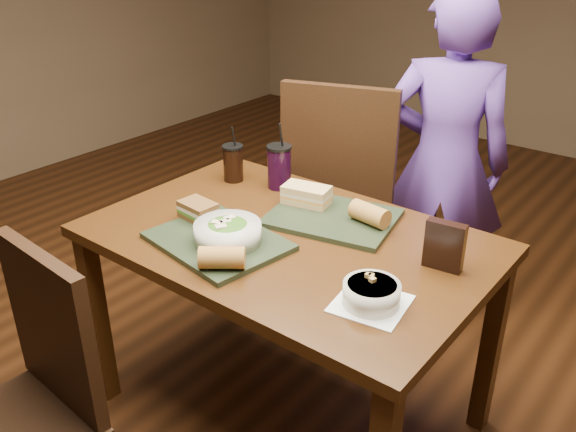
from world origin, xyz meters
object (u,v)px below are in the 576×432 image
object	(u,v)px
chair_near	(31,398)
baguette_far	(370,214)
salad_bowl	(228,231)
sandwich_near	(198,210)
cup_berry	(279,166)
tray_near	(218,241)
tray_far	(332,218)
soup_bowl	(371,293)
sandwich_far	(306,195)
baguette_near	(222,258)
chair_far	(351,192)
dining_table	(288,259)
cup_cola	(233,163)
chip_bag	(444,246)
diner	(444,164)

from	to	relation	value
chair_near	baguette_far	distance (m)	1.16
salad_bowl	sandwich_near	bearing A→B (deg)	163.14
cup_berry	sandwich_near	bearing A→B (deg)	-93.16
cup_berry	tray_near	bearing A→B (deg)	-74.48
tray_far	soup_bowl	distance (m)	0.52
chair_near	sandwich_far	world-z (taller)	chair_near
salad_bowl	baguette_near	distance (m)	0.16
chair_far	dining_table	bearing A→B (deg)	-74.35
dining_table	sandwich_near	distance (m)	0.35
dining_table	cup_cola	world-z (taller)	cup_cola
cup_berry	chip_bag	xyz separation A→B (m)	(0.76, -0.17, -0.01)
chair_near	sandwich_far	size ratio (longest dim) A/B	5.14
baguette_far	cup_cola	bearing A→B (deg)	177.93
sandwich_near	chip_bag	size ratio (longest dim) A/B	0.88
cup_cola	soup_bowl	bearing A→B (deg)	-24.86
baguette_far	sandwich_far	bearing A→B (deg)	-179.08
tray_near	soup_bowl	world-z (taller)	soup_bowl
soup_bowl	baguette_near	xyz separation A→B (m)	(-0.43, -0.13, 0.02)
chair_near	chip_bag	bearing A→B (deg)	52.38
tray_far	cup_cola	xyz separation A→B (m)	(-0.51, 0.05, 0.06)
dining_table	diner	bearing A→B (deg)	82.83
dining_table	chair_far	xyz separation A→B (m)	(-0.19, 0.69, -0.05)
chair_far	soup_bowl	xyz separation A→B (m)	(0.62, -0.86, 0.17)
sandwich_far	baguette_far	world-z (taller)	baguette_far
tray_far	baguette_far	size ratio (longest dim) A/B	3.13
baguette_near	sandwich_near	bearing A→B (deg)	147.32
cup_cola	chip_bag	distance (m)	0.95
dining_table	sandwich_far	bearing A→B (deg)	110.90
diner	salad_bowl	distance (m)	1.13
salad_bowl	sandwich_far	distance (m)	0.38
soup_bowl	chip_bag	size ratio (longest dim) A/B	1.42
tray_far	chip_bag	size ratio (longest dim) A/B	2.77
cup_cola	cup_berry	distance (m)	0.20
dining_table	sandwich_far	world-z (taller)	sandwich_far
sandwich_near	chair_near	bearing A→B (deg)	-85.61
salad_bowl	cup_berry	distance (m)	0.50
diner	baguette_far	bearing A→B (deg)	73.95
chair_far	salad_bowl	size ratio (longest dim) A/B	5.19
baguette_near	baguette_far	bearing A→B (deg)	70.15
soup_bowl	cup_cola	xyz separation A→B (m)	(-0.88, 0.41, 0.04)
soup_bowl	baguette_far	world-z (taller)	baguette_far
soup_bowl	chair_near	bearing A→B (deg)	-135.45
diner	tray_far	xyz separation A→B (m)	(-0.07, -0.75, 0.01)
chair_far	tray_near	xyz separation A→B (m)	(0.05, -0.87, 0.15)
soup_bowl	chip_bag	xyz separation A→B (m)	(0.07, 0.29, 0.04)
dining_table	baguette_far	bearing A→B (deg)	49.25
chair_near	chair_far	size ratio (longest dim) A/B	0.84
tray_far	baguette_near	size ratio (longest dim) A/B	3.15
dining_table	sandwich_far	distance (m)	0.26
soup_bowl	baguette_far	bearing A→B (deg)	122.13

